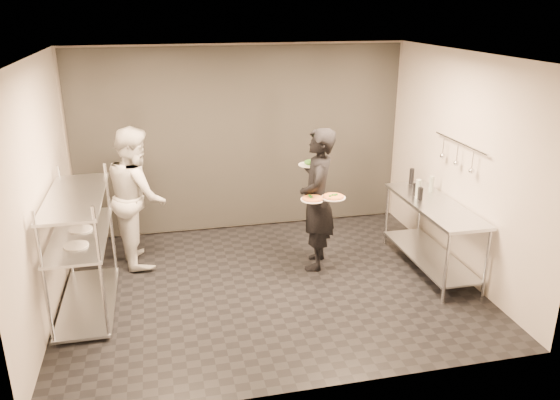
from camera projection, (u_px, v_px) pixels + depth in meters
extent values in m
cube|color=black|center=(269.00, 285.00, 6.84)|extent=(5.00, 4.00, 0.00)
cube|color=silver|center=(267.00, 56.00, 5.89)|extent=(5.00, 4.00, 0.00)
cube|color=beige|center=(241.00, 140.00, 8.20)|extent=(5.00, 0.00, 2.80)
cube|color=beige|center=(317.00, 251.00, 4.53)|extent=(5.00, 0.00, 2.80)
cube|color=beige|center=(40.00, 195.00, 5.84)|extent=(0.00, 4.00, 2.80)
cube|color=beige|center=(462.00, 166.00, 6.88)|extent=(0.00, 4.00, 2.80)
cube|color=silver|center=(242.00, 140.00, 8.17)|extent=(4.90, 0.04, 2.74)
cylinder|color=silver|center=(44.00, 282.00, 5.37)|extent=(0.04, 0.04, 1.50)
cylinder|color=silver|center=(66.00, 224.00, 6.79)|extent=(0.04, 0.04, 1.50)
cylinder|color=silver|center=(101.00, 276.00, 5.49)|extent=(0.04, 0.04, 1.50)
cylinder|color=silver|center=(111.00, 220.00, 6.90)|extent=(0.04, 0.04, 1.50)
cube|color=silver|center=(89.00, 301.00, 6.38)|extent=(0.60, 1.60, 0.03)
cube|color=silver|center=(80.00, 235.00, 6.09)|extent=(0.60, 1.60, 0.03)
cube|color=silver|center=(75.00, 197.00, 5.93)|extent=(0.60, 1.60, 0.03)
cylinder|color=white|center=(76.00, 246.00, 5.76)|extent=(0.26, 0.26, 0.01)
cylinder|color=white|center=(81.00, 229.00, 6.17)|extent=(0.26, 0.26, 0.01)
cylinder|color=silver|center=(446.00, 268.00, 6.30)|extent=(0.04, 0.04, 0.90)
cylinder|color=silver|center=(387.00, 215.00, 7.88)|extent=(0.04, 0.04, 0.90)
cylinder|color=silver|center=(487.00, 264.00, 6.41)|extent=(0.04, 0.04, 0.90)
cylinder|color=silver|center=(420.00, 212.00, 7.98)|extent=(0.04, 0.04, 0.90)
cube|color=silver|center=(429.00, 256.00, 7.23)|extent=(0.57, 1.71, 0.03)
cube|color=silver|center=(435.00, 205.00, 6.99)|extent=(0.60, 1.80, 0.04)
cylinder|color=silver|center=(460.00, 143.00, 6.77)|extent=(0.02, 1.20, 0.02)
cylinder|color=silver|center=(473.00, 160.00, 6.49)|extent=(0.01, 0.01, 0.22)
sphere|color=silver|center=(471.00, 171.00, 6.53)|extent=(0.07, 0.07, 0.07)
cylinder|color=silver|center=(458.00, 153.00, 6.81)|extent=(0.01, 0.01, 0.22)
sphere|color=silver|center=(456.00, 163.00, 6.85)|extent=(0.07, 0.07, 0.07)
cylinder|color=silver|center=(444.00, 146.00, 7.13)|extent=(0.01, 0.01, 0.22)
sphere|color=silver|center=(443.00, 156.00, 7.17)|extent=(0.07, 0.07, 0.07)
imported|color=black|center=(317.00, 200.00, 7.06)|extent=(0.66, 0.80, 1.88)
imported|color=silver|center=(137.00, 196.00, 7.21)|extent=(0.86, 1.02, 1.86)
cylinder|color=white|center=(313.00, 199.00, 6.78)|extent=(0.30, 0.30, 0.01)
cylinder|color=#AC6A3E|center=(313.00, 199.00, 6.77)|extent=(0.27, 0.27, 0.02)
cylinder|color=#B44718|center=(313.00, 198.00, 6.77)|extent=(0.24, 0.24, 0.01)
sphere|color=#175914|center=(313.00, 197.00, 6.77)|extent=(0.04, 0.04, 0.04)
cylinder|color=white|center=(333.00, 198.00, 6.81)|extent=(0.30, 0.30, 0.01)
cylinder|color=#AC6A3E|center=(333.00, 197.00, 6.81)|extent=(0.27, 0.27, 0.02)
cylinder|color=#B44718|center=(333.00, 196.00, 6.80)|extent=(0.24, 0.24, 0.01)
sphere|color=#175914|center=(333.00, 195.00, 6.80)|extent=(0.04, 0.04, 0.04)
cylinder|color=white|center=(309.00, 165.00, 7.15)|extent=(0.28, 0.28, 0.01)
ellipsoid|color=#24691A|center=(309.00, 162.00, 7.14)|extent=(0.13, 0.13, 0.07)
cube|color=black|center=(418.00, 192.00, 7.16)|extent=(0.07, 0.23, 0.17)
cylinder|color=#98A496|center=(418.00, 189.00, 7.12)|extent=(0.07, 0.07, 0.25)
cylinder|color=#98A496|center=(431.00, 184.00, 7.38)|extent=(0.06, 0.06, 0.22)
cylinder|color=black|center=(412.00, 176.00, 7.69)|extent=(0.07, 0.07, 0.23)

